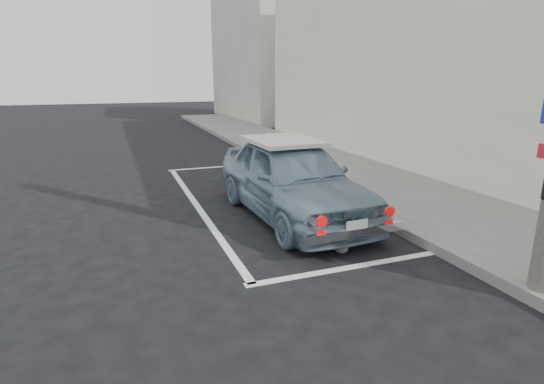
# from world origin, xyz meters

# --- Properties ---
(ground) EXTENTS (80.00, 80.00, 0.00)m
(ground) POSITION_xyz_m (0.00, 0.00, 0.00)
(ground) COLOR black
(ground) RESTS_ON ground
(sidewalk) EXTENTS (2.80, 40.00, 0.15)m
(sidewalk) POSITION_xyz_m (3.20, 2.00, 0.07)
(sidewalk) COLOR #60605C
(sidewalk) RESTS_ON ground
(shop_building) EXTENTS (3.50, 18.00, 7.00)m
(shop_building) POSITION_xyz_m (6.33, 4.00, 3.49)
(shop_building) COLOR silver
(shop_building) RESTS_ON ground
(building_far) EXTENTS (3.50, 10.00, 8.00)m
(building_far) POSITION_xyz_m (6.35, 20.00, 4.00)
(building_far) COLOR #ACA69C
(building_far) RESTS_ON ground
(pline_rear) EXTENTS (3.00, 0.12, 0.01)m
(pline_rear) POSITION_xyz_m (0.50, -0.50, 0.00)
(pline_rear) COLOR silver
(pline_rear) RESTS_ON ground
(pline_front) EXTENTS (3.00, 0.12, 0.01)m
(pline_front) POSITION_xyz_m (0.50, 6.50, 0.00)
(pline_front) COLOR silver
(pline_front) RESTS_ON ground
(pline_side) EXTENTS (0.12, 7.00, 0.01)m
(pline_side) POSITION_xyz_m (-0.90, 3.00, 0.00)
(pline_side) COLOR silver
(pline_side) RESTS_ON ground
(retro_coupe) EXTENTS (1.81, 4.17, 1.40)m
(retro_coupe) POSITION_xyz_m (0.59, 1.76, 0.71)
(retro_coupe) COLOR #718FA3
(retro_coupe) RESTS_ON ground
(cat) EXTENTS (0.27, 0.46, 0.25)m
(cat) POSITION_xyz_m (0.59, -0.03, 0.11)
(cat) COLOR brown
(cat) RESTS_ON ground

